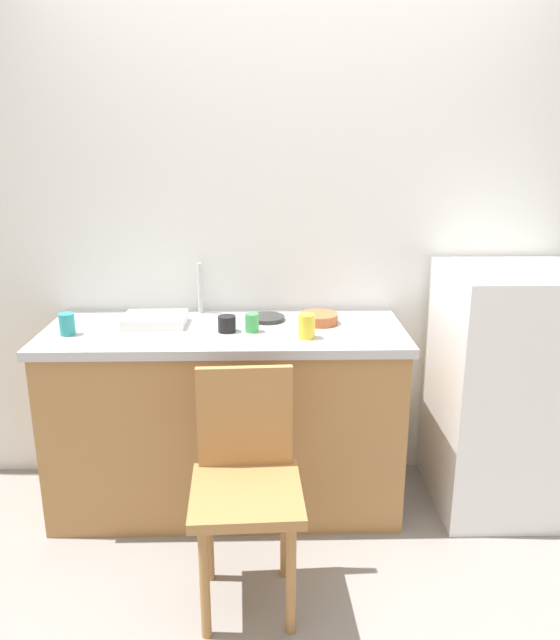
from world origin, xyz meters
name	(u,v)px	position (x,y,z in m)	size (l,w,h in m)	color
ground_plane	(303,590)	(0.00, 0.00, 0.00)	(8.00, 8.00, 0.00)	gray
back_wall	(294,235)	(0.00, 1.00, 1.25)	(4.80, 0.10, 2.49)	silver
cabinet_base	(227,420)	(-0.33, 0.65, 0.42)	(1.58, 0.60, 0.84)	#A87542
countertop	(225,332)	(-0.33, 0.65, 0.86)	(1.62, 0.64, 0.04)	#B7B7BC
faucet	(200,288)	(-0.46, 0.90, 1.00)	(0.02, 0.02, 0.25)	#B7B7BC
refrigerator	(506,389)	(0.98, 0.63, 0.57)	(0.63, 0.63, 1.15)	white
chair	(246,479)	(-0.22, 0.00, 0.50)	(0.42, 0.42, 0.89)	#A87542
dish_tray	(155,320)	(-0.65, 0.70, 0.90)	(0.28, 0.20, 0.05)	white
terracotta_bowl	(319,318)	(0.10, 0.71, 0.90)	(0.18, 0.18, 0.05)	#B25B33
hotplate	(267,318)	(-0.14, 0.77, 0.89)	(0.17, 0.17, 0.02)	#2D2D2D
cup_teal	(67,324)	(-1.00, 0.56, 0.93)	(0.07, 0.07, 0.10)	teal
cup_black	(227,324)	(-0.31, 0.59, 0.91)	(0.08, 0.08, 0.07)	black
cup_green	(252,323)	(-0.20, 0.59, 0.92)	(0.06, 0.06, 0.08)	green
cup_yellow	(307,326)	(0.03, 0.49, 0.93)	(0.07, 0.07, 0.11)	yellow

